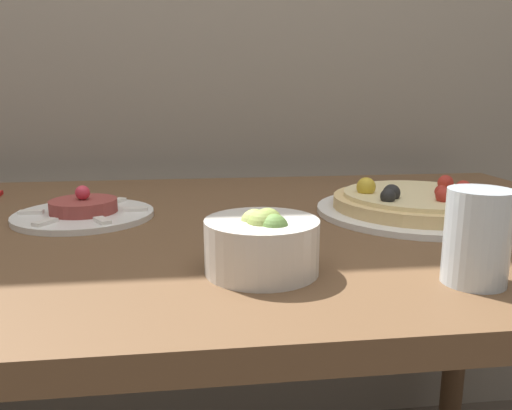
# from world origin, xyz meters

# --- Properties ---
(dining_table) EXTENTS (1.49, 0.87, 0.78)m
(dining_table) POSITION_xyz_m (0.00, 0.44, 0.69)
(dining_table) COLOR brown
(dining_table) RESTS_ON ground_plane
(pizza_plate) EXTENTS (0.36, 0.36, 0.06)m
(pizza_plate) POSITION_xyz_m (0.37, 0.44, 0.79)
(pizza_plate) COLOR white
(pizza_plate) RESTS_ON dining_table
(tartare_plate) EXTENTS (0.23, 0.23, 0.06)m
(tartare_plate) POSITION_xyz_m (-0.21, 0.48, 0.79)
(tartare_plate) COLOR white
(tartare_plate) RESTS_ON dining_table
(small_bowl) EXTENTS (0.14, 0.14, 0.08)m
(small_bowl) POSITION_xyz_m (0.05, 0.18, 0.81)
(small_bowl) COLOR silver
(small_bowl) RESTS_ON dining_table
(drinking_glass) EXTENTS (0.07, 0.07, 0.11)m
(drinking_glass) POSITION_xyz_m (0.28, 0.11, 0.83)
(drinking_glass) COLOR silver
(drinking_glass) RESTS_ON dining_table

